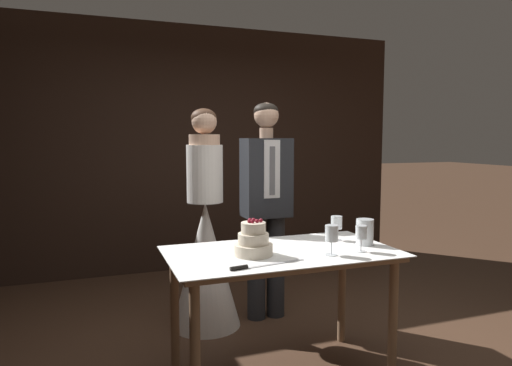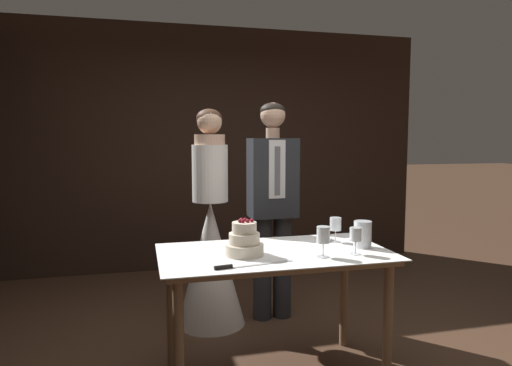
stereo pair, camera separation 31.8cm
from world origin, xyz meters
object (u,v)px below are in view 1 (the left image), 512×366
object	(u,v)px
wine_glass_middle	(337,224)
wine_glass_far	(361,234)
tiered_cake	(253,242)
bride	(206,248)
groom	(266,201)
hurricane_candle	(365,233)
cake_knife	(254,266)
wine_glass_near	(332,235)
cake_table	(281,266)

from	to	relation	value
wine_glass_middle	wine_glass_far	world-z (taller)	wine_glass_middle
tiered_cake	wine_glass_middle	bearing A→B (deg)	15.18
bride	groom	xyz separation A→B (m)	(0.51, -0.00, 0.35)
hurricane_candle	cake_knife	bearing A→B (deg)	-164.04
bride	wine_glass_near	bearing A→B (deg)	-66.04
wine_glass_middle	groom	size ratio (longest dim) A/B	0.09
bride	groom	world-z (taller)	groom
cake_knife	hurricane_candle	world-z (taller)	hurricane_candle
tiered_cake	hurricane_candle	world-z (taller)	tiered_cake
wine_glass_far	wine_glass_middle	bearing A→B (deg)	87.03
wine_glass_middle	groom	world-z (taller)	groom
wine_glass_far	hurricane_candle	world-z (taller)	hurricane_candle
cake_knife	wine_glass_near	world-z (taller)	wine_glass_near
cake_table	wine_glass_middle	xyz separation A→B (m)	(0.46, 0.14, 0.21)
wine_glass_far	groom	world-z (taller)	groom
cake_table	wine_glass_far	xyz separation A→B (m)	(0.45, -0.18, 0.21)
bride	groom	bearing A→B (deg)	-0.05
wine_glass_near	tiered_cake	bearing A→B (deg)	160.16
wine_glass_middle	bride	world-z (taller)	bride
wine_glass_far	groom	xyz separation A→B (m)	(-0.19, 1.09, 0.07)
hurricane_candle	bride	distance (m)	1.28
tiered_cake	groom	bearing A→B (deg)	64.55
tiered_cake	bride	bearing A→B (deg)	93.50
bride	cake_table	bearing A→B (deg)	-74.38
bride	groom	distance (m)	0.62
tiered_cake	groom	xyz separation A→B (m)	(0.45, 0.95, 0.10)
hurricane_candle	wine_glass_near	bearing A→B (deg)	-154.56
tiered_cake	wine_glass_middle	size ratio (longest dim) A/B	1.38
wine_glass_middle	wine_glass_far	distance (m)	0.32
cake_knife	wine_glass_far	size ratio (longest dim) A/B	2.83
cake_knife	wine_glass_far	world-z (taller)	wine_glass_far
cake_table	wine_glass_near	distance (m)	0.38
cake_table	groom	xyz separation A→B (m)	(0.26, 0.91, 0.28)
wine_glass_middle	bride	xyz separation A→B (m)	(-0.72, 0.77, -0.29)
cake_knife	cake_table	bearing A→B (deg)	36.17
wine_glass_near	wine_glass_far	distance (m)	0.21
tiered_cake	wine_glass_near	size ratio (longest dim) A/B	1.27
hurricane_candle	bride	bearing A→B (deg)	131.01
wine_glass_middle	groom	xyz separation A→B (m)	(-0.21, 0.77, 0.07)
groom	wine_glass_near	bearing A→B (deg)	-90.95
wine_glass_near	bride	distance (m)	1.25
cake_table	bride	size ratio (longest dim) A/B	0.82
wine_glass_far	hurricane_candle	bearing A→B (deg)	49.93
tiered_cake	wine_glass_far	distance (m)	0.66
wine_glass_far	hurricane_candle	distance (m)	0.19
wine_glass_far	groom	distance (m)	1.11
tiered_cake	wine_glass_middle	world-z (taller)	tiered_cake
cake_table	wine_glass_near	bearing A→B (deg)	-39.45
cake_table	cake_knife	bearing A→B (deg)	-135.05
cake_table	wine_glass_far	size ratio (longest dim) A/B	8.69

